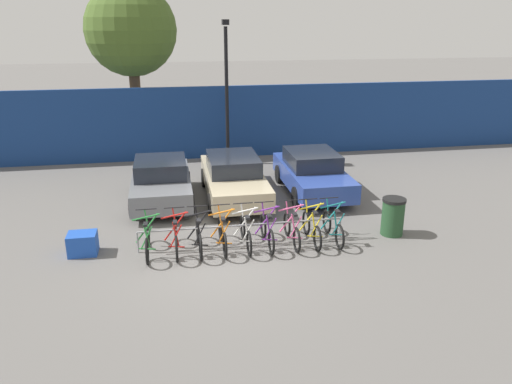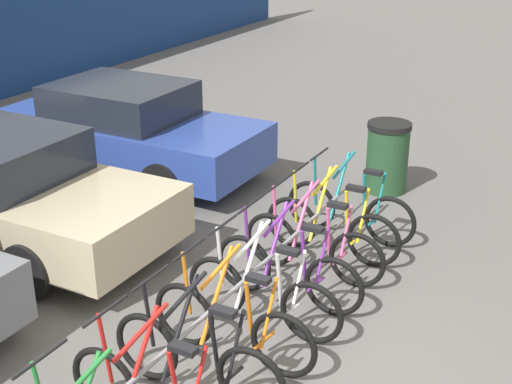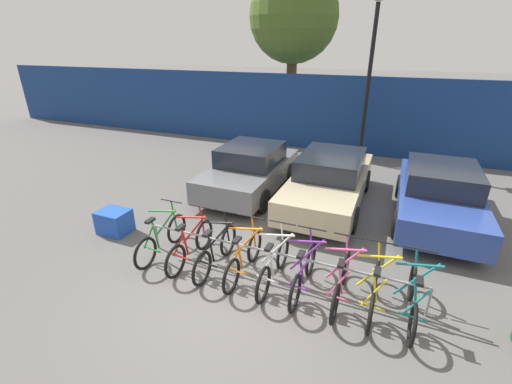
{
  "view_description": "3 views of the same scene",
  "coord_description": "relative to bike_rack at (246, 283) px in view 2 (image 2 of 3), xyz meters",
  "views": [
    {
      "loc": [
        -1.08,
        -11.04,
        5.57
      ],
      "look_at": [
        1.11,
        1.19,
        1.25
      ],
      "focal_mm": 35.0,
      "sensor_mm": 36.0,
      "label": 1
    },
    {
      "loc": [
        -4.64,
        -2.3,
        4.0
      ],
      "look_at": [
        1.81,
        1.18,
        0.95
      ],
      "focal_mm": 50.0,
      "sensor_mm": 36.0,
      "label": 2
    },
    {
      "loc": [
        2.41,
        -4.37,
        4.08
      ],
      "look_at": [
        -0.09,
        1.65,
        1.25
      ],
      "focal_mm": 24.0,
      "sensor_mm": 36.0,
      "label": 3
    }
  ],
  "objects": [
    {
      "name": "bicycle_orange",
      "position": [
        -0.53,
        -0.15,
        -0.13
      ],
      "size": [
        0.68,
        1.71,
        1.05
      ],
      "rotation": [
        0.0,
        0.0,
        -0.04
      ],
      "color": "black",
      "rests_on": "ground"
    },
    {
      "name": "bicycle_purple",
      "position": [
        0.63,
        -0.15,
        -0.13
      ],
      "size": [
        0.68,
        1.71,
        1.05
      ],
      "rotation": [
        0.0,
        0.0,
        0.02
      ],
      "color": "black",
      "rests_on": "ground"
    },
    {
      "name": "bicycle_pink",
      "position": [
        1.28,
        -0.15,
        -0.13
      ],
      "size": [
        0.68,
        1.71,
        1.05
      ],
      "rotation": [
        0.0,
        0.0,
        -0.02
      ],
      "color": "black",
      "rests_on": "ground"
    },
    {
      "name": "bicycle_black",
      "position": [
        -1.13,
        -0.15,
        -0.13
      ],
      "size": [
        0.68,
        1.71,
        1.05
      ],
      "rotation": [
        0.0,
        0.0,
        0.03
      ],
      "color": "black",
      "rests_on": "ground"
    },
    {
      "name": "ground_plane",
      "position": [
        -0.66,
        -0.68,
        -0.5
      ],
      "size": [
        120.0,
        120.0,
        0.0
      ],
      "primitive_type": "plane",
      "color": "#605E5B"
    },
    {
      "name": "bicycle_teal",
      "position": [
        2.4,
        -0.15,
        -0.13
      ],
      "size": [
        0.68,
        1.71,
        1.05
      ],
      "rotation": [
        0.0,
        0.0,
        -0.03
      ],
      "color": "black",
      "rests_on": "ground"
    },
    {
      "name": "bicycle_white",
      "position": [
        0.07,
        -0.15,
        -0.13
      ],
      "size": [
        0.68,
        1.71,
        1.05
      ],
      "rotation": [
        0.0,
        0.0,
        -0.05
      ],
      "color": "black",
      "rests_on": "ground"
    },
    {
      "name": "trash_bin",
      "position": [
        4.12,
        -0.05,
        0.02
      ],
      "size": [
        0.63,
        0.63,
        1.03
      ],
      "color": "#234728",
      "rests_on": "ground"
    },
    {
      "name": "bicycle_yellow",
      "position": [
        1.82,
        -0.15,
        -0.13
      ],
      "size": [
        0.68,
        1.71,
        1.05
      ],
      "rotation": [
        0.0,
        0.0,
        -0.05
      ],
      "color": "black",
      "rests_on": "ground"
    },
    {
      "name": "car_blue",
      "position": [
        2.95,
        3.74,
        0.19
      ],
      "size": [
        1.91,
        4.25,
        1.4
      ],
      "color": "#2D479E",
      "rests_on": "ground"
    },
    {
      "name": "bike_rack",
      "position": [
        0.0,
        0.0,
        0.0
      ],
      "size": [
        5.34,
        0.04,
        0.57
      ],
      "color": "gray",
      "rests_on": "ground"
    }
  ]
}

